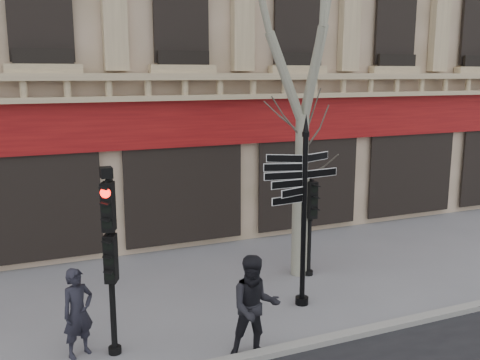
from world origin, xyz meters
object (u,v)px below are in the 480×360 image
object	(u,v)px
fingerpost	(305,179)
pedestrian_a	(78,313)
traffic_signal_secondary	(310,210)
pedestrian_b	(255,307)
traffic_signal_main	(109,239)

from	to	relation	value
fingerpost	pedestrian_a	size ratio (longest dim) A/B	2.56
fingerpost	traffic_signal_secondary	bearing A→B (deg)	58.82
fingerpost	traffic_signal_secondary	xyz separation A→B (m)	(1.00, 1.44, -1.11)
fingerpost	pedestrian_a	xyz separation A→B (m)	(-4.70, -0.32, -1.97)
traffic_signal_secondary	pedestrian_b	xyz separation A→B (m)	(-2.87, -3.03, -0.73)
traffic_signal_secondary	traffic_signal_main	bearing A→B (deg)	-159.03
traffic_signal_main	pedestrian_a	size ratio (longest dim) A/B	2.10
fingerpost	traffic_signal_main	distance (m)	4.20
traffic_signal_main	pedestrian_b	xyz separation A→B (m)	(2.26, -1.08, -1.21)
traffic_signal_secondary	pedestrian_a	bearing A→B (deg)	-162.67
traffic_signal_secondary	pedestrian_b	size ratio (longest dim) A/B	1.28
pedestrian_b	traffic_signal_secondary	bearing A→B (deg)	58.72
pedestrian_b	pedestrian_a	bearing A→B (deg)	168.09
traffic_signal_main	traffic_signal_secondary	world-z (taller)	traffic_signal_main
pedestrian_a	pedestrian_b	xyz separation A→B (m)	(2.84, -1.27, 0.12)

